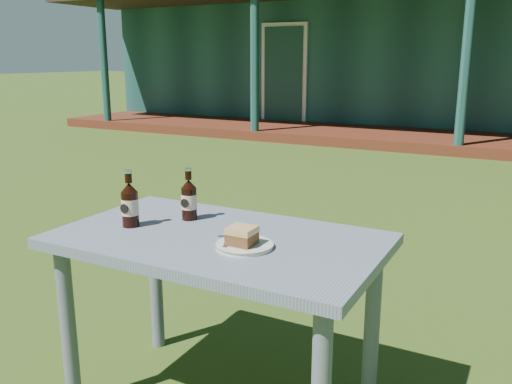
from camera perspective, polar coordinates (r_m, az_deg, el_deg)
The scene contains 9 objects.
ground at distance 3.63m, azimuth 9.74°, elevation -8.20°, with size 80.00×80.00×0.00m, color #334916.
pavilion at distance 12.64m, azimuth 24.02°, elevation 13.95°, with size 15.80×8.30×3.45m.
cafe_table at distance 2.04m, azimuth -3.97°, elevation -7.30°, with size 1.20×0.70×0.72m.
plate at distance 1.88m, azimuth -1.23°, elevation -5.62°, with size 0.20×0.20×0.01m.
cake_slice at distance 1.86m, azimuth -1.50°, elevation -4.60°, with size 0.09×0.09×0.06m.
fork at distance 1.90m, azimuth -3.10°, elevation -5.17°, with size 0.01×0.14×0.00m, color silver.
cola_bottle_near at distance 2.19m, azimuth -7.07°, elevation -0.74°, with size 0.06×0.06×0.21m.
cola_bottle_far at distance 2.14m, azimuth -13.14°, elevation -1.25°, with size 0.07×0.07×0.22m.
bottle_cap at distance 1.98m, azimuth -3.69°, elevation -4.77°, with size 0.03×0.03×0.01m, color silver.
Camera 1 is at (1.01, -3.21, 1.36)m, focal length 38.00 mm.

